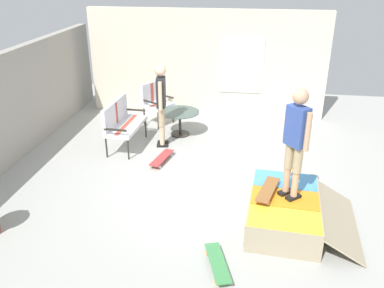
% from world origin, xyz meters
% --- Properties ---
extents(ground_plane, '(12.00, 12.00, 0.10)m').
position_xyz_m(ground_plane, '(0.00, 0.00, -0.05)').
color(ground_plane, '#A8A8A3').
extents(house_facade, '(0.23, 6.00, 2.67)m').
position_xyz_m(house_facade, '(3.80, 0.49, 1.33)').
color(house_facade, beige).
rests_on(house_facade, ground_plane).
extents(skate_ramp, '(1.77, 1.74, 0.45)m').
position_xyz_m(skate_ramp, '(-0.94, -1.32, 0.22)').
color(skate_ramp, tan).
rests_on(skate_ramp, ground_plane).
extents(patio_bench, '(1.28, 0.61, 1.02)m').
position_xyz_m(patio_bench, '(1.42, 2.03, 0.62)').
color(patio_bench, '#2D2823').
rests_on(patio_bench, ground_plane).
extents(patio_chair_near_house, '(0.81, 0.79, 1.02)m').
position_xyz_m(patio_chair_near_house, '(2.93, 1.65, 0.61)').
color(patio_chair_near_house, '#2D2823').
rests_on(patio_chair_near_house, ground_plane).
extents(patio_table, '(0.90, 0.90, 0.57)m').
position_xyz_m(patio_table, '(2.25, 0.90, 0.40)').
color(patio_table, '#2D2823').
rests_on(patio_table, ground_plane).
extents(person_watching, '(0.48, 0.28, 1.79)m').
position_xyz_m(person_watching, '(1.62, 1.18, 1.06)').
color(person_watching, black).
rests_on(person_watching, ground_plane).
extents(person_skater, '(0.38, 0.36, 1.70)m').
position_xyz_m(person_skater, '(-0.88, -1.35, 1.44)').
color(person_skater, black).
rests_on(person_skater, skate_ramp).
extents(skateboard_by_bench, '(0.82, 0.37, 0.10)m').
position_xyz_m(skateboard_by_bench, '(0.81, 1.02, 0.08)').
color(skateboard_by_bench, '#B23838').
rests_on(skateboard_by_bench, ground_plane).
extents(skateboard_spare, '(0.82, 0.44, 0.10)m').
position_xyz_m(skateboard_spare, '(-2.12, -0.39, 0.08)').
color(skateboard_spare, '#3F8C4C').
rests_on(skateboard_spare, ground_plane).
extents(skateboard_on_ramp, '(0.82, 0.40, 0.10)m').
position_xyz_m(skateboard_on_ramp, '(-0.89, -1.03, 0.53)').
color(skateboard_on_ramp, brown).
rests_on(skateboard_on_ramp, skate_ramp).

